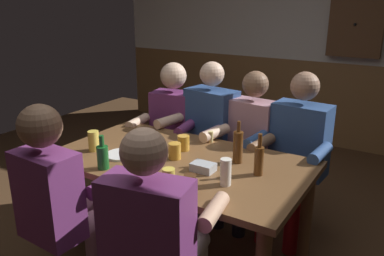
% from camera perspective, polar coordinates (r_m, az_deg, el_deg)
% --- Properties ---
extents(back_wall_wainscot, '(5.24, 0.12, 1.01)m').
position_cam_1_polar(back_wall_wainscot, '(5.13, 15.86, 3.79)').
color(back_wall_wainscot, brown).
rests_on(back_wall_wainscot, ground_plane).
extents(dining_table, '(1.66, 0.93, 0.72)m').
position_cam_1_polar(dining_table, '(2.62, -1.84, -6.47)').
color(dining_table, brown).
rests_on(dining_table, ground_plane).
extents(person_0, '(0.55, 0.57, 1.20)m').
position_cam_1_polar(person_0, '(3.43, -3.11, 0.37)').
color(person_0, '#6B2D66').
rests_on(person_0, ground_plane).
extents(person_1, '(0.59, 0.58, 1.24)m').
position_cam_1_polar(person_1, '(3.25, 2.02, -0.42)').
color(person_1, '#2D4C84').
rests_on(person_1, ground_plane).
extents(person_2, '(0.52, 0.53, 1.20)m').
position_cam_1_polar(person_2, '(3.09, 8.00, -2.06)').
color(person_2, '#B78493').
rests_on(person_2, ground_plane).
extents(person_3, '(0.56, 0.54, 1.23)m').
position_cam_1_polar(person_3, '(2.98, 14.74, -2.89)').
color(person_3, '#2D4C84').
rests_on(person_3, ground_plane).
extents(person_4, '(0.50, 0.51, 1.22)m').
position_cam_1_polar(person_4, '(2.34, -18.30, -9.29)').
color(person_4, '#6B2D66').
rests_on(person_4, ground_plane).
extents(person_5, '(0.59, 0.57, 1.21)m').
position_cam_1_polar(person_5, '(1.95, -5.28, -14.68)').
color(person_5, '#6B2D66').
rests_on(person_5, ground_plane).
extents(table_candle, '(0.04, 0.04, 0.08)m').
position_cam_1_polar(table_candle, '(2.87, 2.71, -1.25)').
color(table_candle, '#F9E08C').
rests_on(table_candle, dining_table).
extents(condiment_caddy, '(0.14, 0.10, 0.05)m').
position_cam_1_polar(condiment_caddy, '(2.40, 1.61, -5.64)').
color(condiment_caddy, '#B2B7BC').
rests_on(condiment_caddy, dining_table).
extents(plate_0, '(0.22, 0.22, 0.01)m').
position_cam_1_polar(plate_0, '(2.67, -10.07, -3.79)').
color(plate_0, white).
rests_on(plate_0, dining_table).
extents(bottle_0, '(0.06, 0.06, 0.27)m').
position_cam_1_polar(bottle_0, '(2.50, 6.62, -2.66)').
color(bottle_0, '#593314').
rests_on(bottle_0, dining_table).
extents(bottle_1, '(0.07, 0.07, 0.21)m').
position_cam_1_polar(bottle_1, '(2.47, -12.71, -3.98)').
color(bottle_1, '#195923').
rests_on(bottle_1, dining_table).
extents(bottle_2, '(0.06, 0.06, 0.26)m').
position_cam_1_polar(bottle_2, '(2.35, 9.60, -4.47)').
color(bottle_2, '#593314').
rests_on(bottle_2, dining_table).
extents(pint_glass_0, '(0.07, 0.07, 0.10)m').
position_cam_1_polar(pint_glass_0, '(2.80, -5.82, -1.56)').
color(pint_glass_0, '#E5C64C').
rests_on(pint_glass_0, dining_table).
extents(pint_glass_1, '(0.08, 0.08, 0.11)m').
position_cam_1_polar(pint_glass_1, '(2.57, -2.50, -3.31)').
color(pint_glass_1, gold).
rests_on(pint_glass_1, dining_table).
extents(pint_glass_2, '(0.07, 0.07, 0.14)m').
position_cam_1_polar(pint_glass_2, '(2.77, -13.95, -1.82)').
color(pint_glass_2, '#E5C64C').
rests_on(pint_glass_2, dining_table).
extents(pint_glass_3, '(0.06, 0.06, 0.16)m').
position_cam_1_polar(pint_glass_3, '(2.21, 4.87, -6.32)').
color(pint_glass_3, white).
rests_on(pint_glass_3, dining_table).
extents(pint_glass_4, '(0.07, 0.07, 0.11)m').
position_cam_1_polar(pint_glass_4, '(2.19, -3.37, -7.21)').
color(pint_glass_4, '#E5C64C').
rests_on(pint_glass_4, dining_table).
extents(pint_glass_5, '(0.06, 0.06, 0.11)m').
position_cam_1_polar(pint_glass_5, '(2.45, -7.46, -4.50)').
color(pint_glass_5, '#4C2D19').
rests_on(pint_glass_5, dining_table).
extents(pint_glass_6, '(0.07, 0.07, 0.11)m').
position_cam_1_polar(pint_glass_6, '(2.11, -0.31, -8.15)').
color(pint_glass_6, '#4C2D19').
rests_on(pint_glass_6, dining_table).
extents(pint_glass_7, '(0.08, 0.08, 0.10)m').
position_cam_1_polar(pint_glass_7, '(2.71, -1.23, -2.15)').
color(pint_glass_7, gold).
rests_on(pint_glass_7, dining_table).
extents(wall_dart_cabinet, '(0.56, 0.15, 0.70)m').
position_cam_1_polar(wall_dart_cabinet, '(4.76, 22.56, 13.63)').
color(wall_dart_cabinet, brown).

